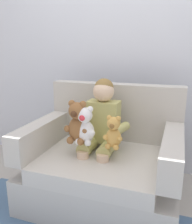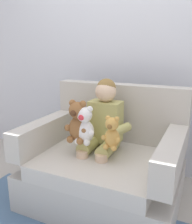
{
  "view_description": "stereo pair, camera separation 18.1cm",
  "coord_description": "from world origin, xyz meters",
  "px_view_note": "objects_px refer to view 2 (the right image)",
  "views": [
    {
      "loc": [
        0.53,
        -1.7,
        1.24
      ],
      "look_at": [
        -0.04,
        -0.05,
        0.78
      ],
      "focal_mm": 38.89,
      "sensor_mm": 36.0,
      "label": 1
    },
    {
      "loc": [
        0.7,
        -1.64,
        1.24
      ],
      "look_at": [
        -0.04,
        -0.05,
        0.78
      ],
      "focal_mm": 38.89,
      "sensor_mm": 36.0,
      "label": 2
    }
  ],
  "objects_px": {
    "plush_white": "(85,126)",
    "plush_honey": "(112,134)",
    "plush_brown": "(78,123)",
    "seated_child": "(102,125)",
    "armchair": "(105,166)"
  },
  "relations": [
    {
      "from": "plush_honey",
      "to": "seated_child",
      "type": "bearing_deg",
      "value": 139.55
    },
    {
      "from": "seated_child",
      "to": "plush_white",
      "type": "bearing_deg",
      "value": -107.45
    },
    {
      "from": "plush_white",
      "to": "plush_honey",
      "type": "distance_m",
      "value": 0.23
    },
    {
      "from": "armchair",
      "to": "seated_child",
      "type": "xyz_separation_m",
      "value": [
        -0.04,
        0.03,
        0.33
      ]
    },
    {
      "from": "seated_child",
      "to": "plush_brown",
      "type": "relative_size",
      "value": 2.49
    },
    {
      "from": "plush_white",
      "to": "plush_honey",
      "type": "xyz_separation_m",
      "value": [
        0.22,
        -0.01,
        -0.02
      ]
    },
    {
      "from": "plush_honey",
      "to": "plush_brown",
      "type": "xyz_separation_m",
      "value": [
        -0.29,
        0.01,
        0.04
      ]
    },
    {
      "from": "plush_honey",
      "to": "plush_brown",
      "type": "bearing_deg",
      "value": -174.0
    },
    {
      "from": "seated_child",
      "to": "plush_honey",
      "type": "height_order",
      "value": "seated_child"
    },
    {
      "from": "plush_white",
      "to": "plush_brown",
      "type": "bearing_deg",
      "value": -164.91
    },
    {
      "from": "plush_white",
      "to": "plush_honey",
      "type": "relative_size",
      "value": 1.21
    },
    {
      "from": "armchair",
      "to": "plush_honey",
      "type": "bearing_deg",
      "value": -53.92
    },
    {
      "from": "plush_white",
      "to": "plush_honey",
      "type": "bearing_deg",
      "value": 15.2
    },
    {
      "from": "seated_child",
      "to": "plush_honey",
      "type": "relative_size",
      "value": 3.38
    },
    {
      "from": "plush_white",
      "to": "plush_honey",
      "type": "height_order",
      "value": "plush_white"
    }
  ]
}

